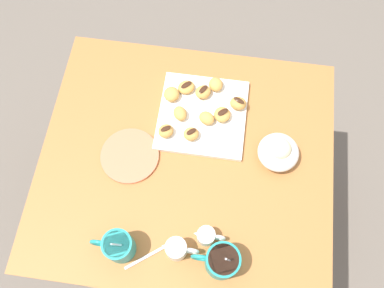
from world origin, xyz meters
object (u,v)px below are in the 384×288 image
object	(u,v)px
coffee_mug_teal_left	(222,261)
chocolate_sauce_pitcher	(206,236)
coffee_mug_teal_right	(118,246)
beignet_5	(180,113)
saucer_coral_left	(130,156)
beignet_2	(203,92)
beignet_9	(216,84)
dining_table	(187,174)
ice_cream_bowl	(279,152)
beignet_1	(186,87)
beignet_3	(172,94)
beignet_6	(207,118)
beignet_7	(222,115)
beignet_4	(166,131)
cream_pitcher_white	(177,249)
beignet_8	(238,103)
pastry_plate_square	(202,115)
beignet_0	(191,134)

from	to	relation	value
coffee_mug_teal_left	chocolate_sauce_pitcher	world-z (taller)	coffee_mug_teal_left
coffee_mug_teal_right	beignet_5	bearing A→B (deg)	-103.83
saucer_coral_left	beignet_2	bearing A→B (deg)	-129.65
chocolate_sauce_pitcher	beignet_9	size ratio (longest dim) A/B	1.83
dining_table	coffee_mug_teal_right	xyz separation A→B (m)	(0.15, 0.30, 0.20)
ice_cream_bowl	beignet_1	xyz separation A→B (m)	(0.31, -0.19, -0.01)
beignet_3	beignet_6	world-z (taller)	same
beignet_6	beignet_5	bearing A→B (deg)	-3.29
beignet_5	beignet_9	size ratio (longest dim) A/B	1.02
beignet_7	beignet_4	bearing A→B (deg)	25.70
dining_table	coffee_mug_teal_left	bearing A→B (deg)	115.60
beignet_3	beignet_7	bearing A→B (deg)	163.56
beignet_5	beignet_6	world-z (taller)	same
dining_table	beignet_6	world-z (taller)	beignet_6
cream_pitcher_white	coffee_mug_teal_left	bearing A→B (deg)	172.63
cream_pitcher_white	beignet_1	distance (m)	0.52
cream_pitcher_white	beignet_9	size ratio (longest dim) A/B	2.08
dining_table	beignet_2	size ratio (longest dim) A/B	17.46
ice_cream_bowl	beignet_2	distance (m)	0.31
chocolate_sauce_pitcher	beignet_8	xyz separation A→B (m)	(-0.05, -0.43, 0.00)
beignet_9	beignet_7	bearing A→B (deg)	107.23
beignet_5	beignet_4	bearing A→B (deg)	62.45
ice_cream_bowl	saucer_coral_left	xyz separation A→B (m)	(0.46, 0.06, -0.04)
beignet_6	beignet_2	bearing A→B (deg)	-75.70
coffee_mug_teal_left	beignet_6	bearing A→B (deg)	-77.68
coffee_mug_teal_left	saucer_coral_left	distance (m)	0.43
beignet_6	beignet_7	world-z (taller)	same
cream_pitcher_white	beignet_6	distance (m)	0.42
dining_table	beignet_1	bearing A→B (deg)	-82.04
cream_pitcher_white	ice_cream_bowl	distance (m)	0.42
cream_pitcher_white	beignet_6	bearing A→B (deg)	-94.40
beignet_1	beignet_4	xyz separation A→B (m)	(0.04, 0.17, 0.00)
coffee_mug_teal_right	pastry_plate_square	bearing A→B (deg)	-111.40
pastry_plate_square	beignet_2	size ratio (longest dim) A/B	5.35
beignet_4	beignet_9	bearing A→B (deg)	-125.78
chocolate_sauce_pitcher	saucer_coral_left	xyz separation A→B (m)	(0.27, -0.22, -0.03)
pastry_plate_square	beignet_6	size ratio (longest dim) A/B	5.41
beignet_5	beignet_7	distance (m)	0.13
pastry_plate_square	coffee_mug_teal_left	distance (m)	0.47
beignet_0	beignet_7	size ratio (longest dim) A/B	0.90
saucer_coral_left	beignet_3	bearing A→B (deg)	-114.41
beignet_0	pastry_plate_square	bearing A→B (deg)	-106.85
dining_table	beignet_1	distance (m)	0.30
dining_table	beignet_5	distance (m)	0.23
beignet_1	beignet_7	world-z (taller)	beignet_7
beignet_3	coffee_mug_teal_right	bearing A→B (deg)	82.10
beignet_0	beignet_9	xyz separation A→B (m)	(-0.06, -0.19, -0.00)
saucer_coral_left	beignet_7	bearing A→B (deg)	-148.18
beignet_5	beignet_8	bearing A→B (deg)	-161.40
cream_pitcher_white	chocolate_sauce_pitcher	distance (m)	0.09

